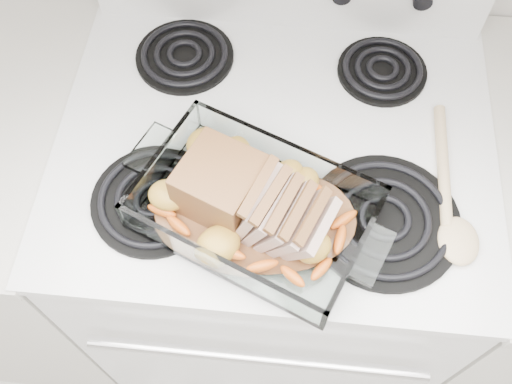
# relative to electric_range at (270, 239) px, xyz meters

# --- Properties ---
(electric_range) EXTENTS (0.78, 0.70, 1.12)m
(electric_range) POSITION_rel_electric_range_xyz_m (0.00, 0.00, 0.00)
(electric_range) COLOR white
(electric_range) RESTS_ON ground
(counter_left) EXTENTS (0.58, 0.68, 0.93)m
(counter_left) POSITION_rel_electric_range_xyz_m (-0.67, -0.00, -0.02)
(counter_left) COLOR silver
(counter_left) RESTS_ON ground
(baking_dish) EXTENTS (0.36, 0.23, 0.07)m
(baking_dish) POSITION_rel_electric_range_xyz_m (-0.02, -0.18, 0.48)
(baking_dish) COLOR silver
(baking_dish) RESTS_ON electric_range
(pork_roast) EXTENTS (0.24, 0.12, 0.10)m
(pork_roast) POSITION_rel_electric_range_xyz_m (-0.04, -0.18, 0.52)
(pork_roast) COLOR brown
(pork_roast) RESTS_ON baking_dish
(roast_vegetables) EXTENTS (0.34, 0.18, 0.04)m
(roast_vegetables) POSITION_rel_electric_range_xyz_m (-0.02, -0.14, 0.49)
(roast_vegetables) COLOR orange
(roast_vegetables) RESTS_ON baking_dish
(wooden_spoon) EXTENTS (0.07, 0.31, 0.02)m
(wooden_spoon) POSITION_rel_electric_range_xyz_m (0.30, -0.13, 0.46)
(wooden_spoon) COLOR #EBC28B
(wooden_spoon) RESTS_ON electric_range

